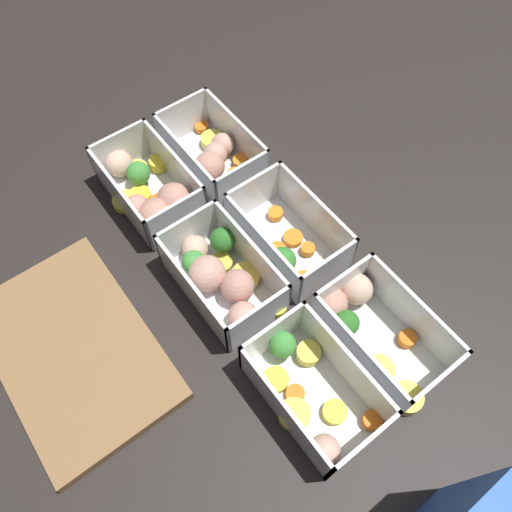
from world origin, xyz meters
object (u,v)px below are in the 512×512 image
at_px(container_near_left, 369,327).
at_px(container_near_center, 288,240).
at_px(container_far_left, 311,392).
at_px(container_near_right, 216,158).
at_px(container_far_right, 150,191).
at_px(container_far_center, 222,276).

xyz_separation_m(container_near_left, container_near_center, (0.17, 0.00, 0.00)).
bearing_deg(container_near_left, container_far_left, 99.33).
bearing_deg(container_near_right, container_near_left, 179.36).
bearing_deg(container_near_left, container_far_right, 17.58).
bearing_deg(container_far_left, container_far_center, -1.35).
distance_m(container_near_right, container_far_right, 0.12).
distance_m(container_near_left, container_far_center, 0.21).
bearing_deg(container_far_center, container_near_center, -94.69).
bearing_deg(container_far_center, container_near_right, -32.53).
height_order(container_near_center, container_far_center, same).
bearing_deg(container_far_right, container_far_left, 179.95).
relative_size(container_far_left, container_far_center, 0.94).
xyz_separation_m(container_near_right, container_far_right, (0.01, 0.12, 0.00)).
relative_size(container_near_right, container_far_right, 1.01).
height_order(container_near_center, container_near_right, same).
bearing_deg(container_near_left, container_near_center, 0.57).
xyz_separation_m(container_near_left, container_far_center, (0.17, 0.11, 0.00)).
bearing_deg(container_near_right, container_near_center, 178.29).
distance_m(container_near_left, container_near_center, 0.17).
bearing_deg(container_near_center, container_near_left, -179.43).
xyz_separation_m(container_near_center, container_far_right, (0.19, 0.11, -0.00)).
xyz_separation_m(container_near_left, container_far_left, (-0.02, 0.11, -0.00)).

